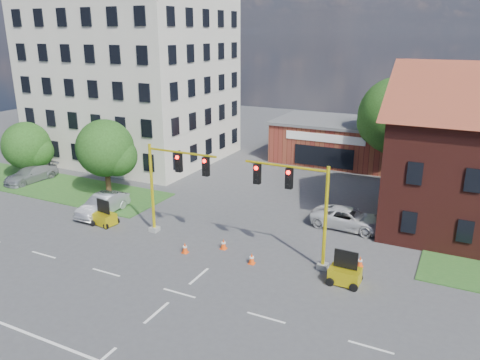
{
  "coord_description": "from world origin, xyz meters",
  "views": [
    {
      "loc": [
        12.54,
        -18.03,
        13.22
      ],
      "look_at": [
        -1.37,
        10.0,
        3.24
      ],
      "focal_mm": 35.0,
      "sensor_mm": 36.0,
      "label": 1
    }
  ],
  "objects": [
    {
      "name": "trailer_east",
      "position": [
        7.57,
        4.85,
        0.59
      ],
      "size": [
        1.68,
        1.13,
        1.89
      ],
      "rotation": [
        0.0,
        0.0,
        -0.01
      ],
      "color": "yellow",
      "rests_on": "ground"
    },
    {
      "name": "lane_markings",
      "position": [
        0.0,
        -3.0,
        0.01
      ],
      "size": [
        60.0,
        36.0,
        0.01
      ],
      "primitive_type": null,
      "color": "white",
      "rests_on": "ground"
    },
    {
      "name": "grass_verge_nw",
      "position": [
        -20.0,
        10.0,
        0.04
      ],
      "size": [
        22.0,
        6.0,
        0.08
      ],
      "primitive_type": "cube",
      "color": "#285921",
      "rests_on": "ground"
    },
    {
      "name": "tree_large",
      "position": [
        6.87,
        27.08,
        5.47
      ],
      "size": [
        7.62,
        7.26,
        9.34
      ],
      "color": "#372014",
      "rests_on": "ground"
    },
    {
      "name": "sedan_silver_rear",
      "position": [
        -22.83,
        10.13,
        0.73
      ],
      "size": [
        2.46,
        5.2,
        1.47
      ],
      "primitive_type": "imported",
      "rotation": [
        0.0,
        0.0,
        -0.08
      ],
      "color": "#ADAFB5",
      "rests_on": "ground"
    },
    {
      "name": "brick_shop",
      "position": [
        0.0,
        29.98,
        2.16
      ],
      "size": [
        12.4,
        8.4,
        4.3
      ],
      "color": "maroon",
      "rests_on": "ground"
    },
    {
      "name": "trailer_west",
      "position": [
        -9.85,
        5.33,
        0.57
      ],
      "size": [
        1.75,
        1.32,
        1.82
      ],
      "rotation": [
        0.0,
        0.0,
        -0.17
      ],
      "color": "yellow",
      "rests_on": "ground"
    },
    {
      "name": "tree_nw_rear",
      "position": [
        -23.78,
        11.08,
        2.96
      ],
      "size": [
        4.6,
        4.38,
        5.29
      ],
      "color": "#372014",
      "rests_on": "ground"
    },
    {
      "name": "signal_mast_east",
      "position": [
        4.36,
        6.0,
        3.92
      ],
      "size": [
        5.3,
        0.6,
        6.2
      ],
      "color": "gray",
      "rests_on": "ground"
    },
    {
      "name": "office_block",
      "position": [
        -20.0,
        21.9,
        10.31
      ],
      "size": [
        18.4,
        15.4,
        20.6
      ],
      "color": "beige",
      "rests_on": "ground"
    },
    {
      "name": "cone_c",
      "position": [
        2.04,
        4.69,
        0.34
      ],
      "size": [
        0.4,
        0.4,
        0.7
      ],
      "color": "#F8480D",
      "rests_on": "ground"
    },
    {
      "name": "sedan_silver_front",
      "position": [
        -11.37,
        6.89,
        0.76
      ],
      "size": [
        1.73,
        4.65,
        1.52
      ],
      "primitive_type": "imported",
      "rotation": [
        0.0,
        0.0,
        0.03
      ],
      "color": "#ADAFB5",
      "rests_on": "ground"
    },
    {
      "name": "pickup_white",
      "position": [
        5.85,
        12.53,
        0.72
      ],
      "size": [
        5.23,
        2.55,
        1.43
      ],
      "primitive_type": "imported",
      "rotation": [
        0.0,
        0.0,
        1.54
      ],
      "color": "white",
      "rests_on": "ground"
    },
    {
      "name": "cone_a",
      "position": [
        -0.41,
        5.69,
        0.34
      ],
      "size": [
        0.4,
        0.4,
        0.7
      ],
      "color": "#F8480D",
      "rests_on": "ground"
    },
    {
      "name": "cone_d",
      "position": [
        7.9,
        7.14,
        0.34
      ],
      "size": [
        0.4,
        0.4,
        0.7
      ],
      "color": "#F8480D",
      "rests_on": "ground"
    },
    {
      "name": "signal_mast_west",
      "position": [
        -4.36,
        6.0,
        3.92
      ],
      "size": [
        5.3,
        0.6,
        6.2
      ],
      "color": "gray",
      "rests_on": "ground"
    },
    {
      "name": "ground",
      "position": [
        0.0,
        0.0,
        0.0
      ],
      "size": [
        120.0,
        120.0,
        0.0
      ],
      "primitive_type": "plane",
      "color": "#48484A",
      "rests_on": "ground"
    },
    {
      "name": "cone_b",
      "position": [
        -2.29,
        4.13,
        0.34
      ],
      "size": [
        0.4,
        0.4,
        0.7
      ],
      "color": "#F8480D",
      "rests_on": "ground"
    },
    {
      "name": "tree_nw_front",
      "position": [
        -13.76,
        10.58,
        3.87
      ],
      "size": [
        4.96,
        4.72,
        6.41
      ],
      "color": "#372014",
      "rests_on": "ground"
    }
  ]
}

